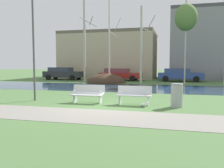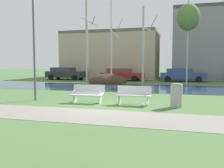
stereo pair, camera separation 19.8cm
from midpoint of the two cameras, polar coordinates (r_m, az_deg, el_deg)
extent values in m
plane|color=#4C703D|center=(20.56, 6.89, -0.61)|extent=(120.00, 120.00, 0.00)
cube|color=gray|center=(8.98, -4.78, -7.41)|extent=(60.00, 2.44, 0.01)
cube|color=#284256|center=(19.33, 6.33, -0.93)|extent=(80.00, 6.66, 0.01)
ellipsoid|color=#423021|center=(24.71, -0.69, 0.30)|extent=(3.97, 3.49, 1.87)
cube|color=silver|center=(11.81, -5.39, -2.31)|extent=(1.61, 0.51, 0.18)
cube|color=silver|center=(12.05, -4.95, -1.12)|extent=(1.60, 0.12, 0.40)
cube|color=silver|center=(12.13, -8.21, -3.22)|extent=(0.05, 0.43, 0.45)
cube|color=silver|center=(11.70, -2.25, -3.47)|extent=(0.05, 0.43, 0.45)
cylinder|color=silver|center=(12.05, -8.30, -1.53)|extent=(0.05, 0.28, 0.04)
cylinder|color=silver|center=(11.61, -2.31, -1.72)|extent=(0.05, 0.28, 0.04)
cube|color=silver|center=(11.21, 5.53, -2.69)|extent=(1.61, 0.51, 0.05)
cube|color=silver|center=(11.46, 5.75, -1.42)|extent=(1.60, 0.12, 0.40)
cube|color=silver|center=(11.42, 2.30, -3.67)|extent=(0.05, 0.43, 0.45)
cube|color=silver|center=(11.22, 8.88, -3.87)|extent=(0.05, 0.43, 0.45)
cylinder|color=silver|center=(11.33, 2.26, -1.88)|extent=(0.05, 0.28, 0.04)
cylinder|color=silver|center=(11.14, 8.89, -2.04)|extent=(0.05, 0.28, 0.04)
cylinder|color=#999B9E|center=(10.99, 15.35, -2.63)|extent=(0.51, 0.51, 1.03)
torus|color=#5B5D5E|center=(10.94, 15.40, -0.10)|extent=(0.53, 0.53, 0.04)
ellipsoid|color=white|center=(10.76, 7.83, -4.80)|extent=(0.32, 0.15, 0.15)
sphere|color=white|center=(10.73, 8.61, -4.44)|extent=(0.10, 0.10, 0.10)
cone|color=gold|center=(10.72, 8.91, -4.45)|extent=(0.06, 0.03, 0.03)
cylinder|color=gold|center=(10.74, 7.89, -5.19)|extent=(0.01, 0.01, 0.10)
cylinder|color=gold|center=(10.80, 7.93, -5.14)|extent=(0.01, 0.01, 0.10)
cylinder|color=#4C4C51|center=(13.20, -17.37, 7.90)|extent=(0.10, 0.10, 5.35)
cylinder|color=#BCB7A8|center=(26.52, -5.73, 10.01)|extent=(0.26, 0.26, 8.72)
cylinder|color=#BCB7A8|center=(26.99, -4.18, 14.62)|extent=(0.83, 1.16, 0.79)
cylinder|color=#BCB7A8|center=(25.82, -4.84, 14.26)|extent=(1.45, 1.41, 0.88)
cylinder|color=beige|center=(24.56, 0.05, 10.17)|extent=(0.15, 0.15, 8.47)
cylinder|color=beige|center=(25.07, 2.05, 13.77)|extent=(0.90, 1.28, 1.05)
cylinder|color=beige|center=(24.08, 0.79, 11.76)|extent=(0.79, 0.77, 0.79)
cylinder|color=beige|center=(24.50, 7.53, 9.08)|extent=(0.23, 0.23, 7.56)
cylinder|color=beige|center=(25.24, 9.80, 13.92)|extent=(1.04, 1.47, 1.35)
cylinder|color=beige|center=(24.15, 8.47, 12.55)|extent=(0.92, 0.90, 0.49)
cylinder|color=#BCB7A8|center=(24.47, 17.51, 9.49)|extent=(0.14, 0.14, 8.05)
ellipsoid|color=#567A3D|center=(24.77, 17.65, 14.69)|extent=(2.11, 2.11, 2.53)
cube|color=#282B30|center=(29.91, -10.55, 2.27)|extent=(4.75, 1.87, 0.70)
cube|color=#2F3648|center=(30.07, -11.20, 3.39)|extent=(2.67, 1.61, 0.48)
cylinder|color=black|center=(30.05, -7.14, 1.65)|extent=(0.65, 0.24, 0.64)
cylinder|color=black|center=(28.45, -8.57, 1.47)|extent=(0.65, 0.24, 0.64)
cylinder|color=black|center=(31.44, -12.32, 1.71)|extent=(0.65, 0.24, 0.64)
cylinder|color=black|center=(29.92, -13.96, 1.54)|extent=(0.65, 0.24, 0.64)
cube|color=maroon|center=(27.92, 2.71, 2.05)|extent=(4.81, 1.96, 0.57)
cube|color=brown|center=(28.00, 1.96, 3.16)|extent=(2.70, 1.69, 0.50)
cylinder|color=black|center=(28.50, 6.23, 1.50)|extent=(0.65, 0.24, 0.64)
cylinder|color=black|center=(26.69, 5.50, 1.29)|extent=(0.65, 0.24, 0.64)
cylinder|color=black|center=(29.24, 0.16, 1.61)|extent=(0.65, 0.24, 0.64)
cylinder|color=black|center=(27.48, -0.94, 1.41)|extent=(0.65, 0.24, 0.64)
cube|color=#2D4793|center=(27.51, 16.51, 1.88)|extent=(4.79, 1.90, 0.63)
cube|color=#32457F|center=(27.50, 15.74, 3.03)|extent=(2.70, 1.64, 0.47)
cylinder|color=black|center=(28.46, 19.66, 1.25)|extent=(0.65, 0.24, 0.64)
cylinder|color=black|center=(26.67, 19.85, 1.04)|extent=(0.65, 0.24, 0.64)
cylinder|color=black|center=(28.47, 13.35, 1.40)|extent=(0.65, 0.24, 0.64)
cylinder|color=black|center=(26.69, 13.11, 1.19)|extent=(0.65, 0.24, 0.64)
cube|color=#BCAD8E|center=(34.78, 0.53, 6.35)|extent=(12.49, 9.01, 5.80)
cube|color=#675F4E|center=(35.00, 0.53, 11.43)|extent=(12.49, 9.01, 0.40)
camera|label=1|loc=(0.10, -89.54, 0.04)|focal=39.05mm
camera|label=2|loc=(0.10, 90.46, -0.04)|focal=39.05mm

